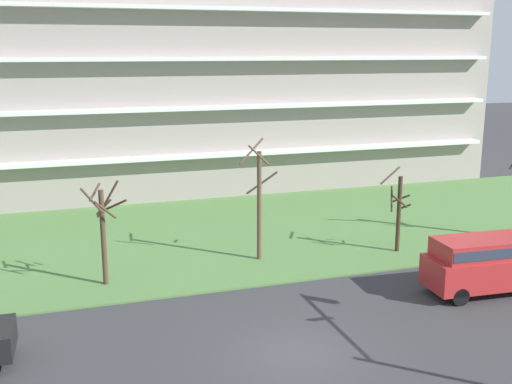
# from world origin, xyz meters

# --- Properties ---
(ground) EXTENTS (160.00, 160.00, 0.00)m
(ground) POSITION_xyz_m (0.00, 0.00, 0.00)
(ground) COLOR #38383A
(grass_lawn_strip) EXTENTS (80.00, 16.00, 0.08)m
(grass_lawn_strip) POSITION_xyz_m (0.00, 14.00, 0.04)
(grass_lawn_strip) COLOR #547F42
(grass_lawn_strip) RESTS_ON ground
(apartment_building) EXTENTS (48.25, 11.46, 18.48)m
(apartment_building) POSITION_xyz_m (0.00, 27.25, 9.24)
(apartment_building) COLOR #9E938C
(apartment_building) RESTS_ON ground
(tree_left) EXTENTS (1.91, 1.91, 4.52)m
(tree_left) POSITION_xyz_m (-5.43, 8.27, 2.51)
(tree_left) COLOR #4C3828
(tree_left) RESTS_ON ground
(tree_center) EXTENTS (1.90, 1.71, 5.77)m
(tree_center) POSITION_xyz_m (1.79, 9.33, 2.93)
(tree_center) COLOR brown
(tree_center) RESTS_ON ground
(tree_right) EXTENTS (1.52, 1.44, 4.17)m
(tree_right) POSITION_xyz_m (8.63, 8.31, 2.15)
(tree_right) COLOR #423023
(tree_right) RESTS_ON ground
(van_red_center_left) EXTENTS (5.31, 2.31, 2.36)m
(van_red_center_left) POSITION_xyz_m (9.44, 2.50, 1.40)
(van_red_center_left) COLOR #B22828
(van_red_center_left) RESTS_ON ground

